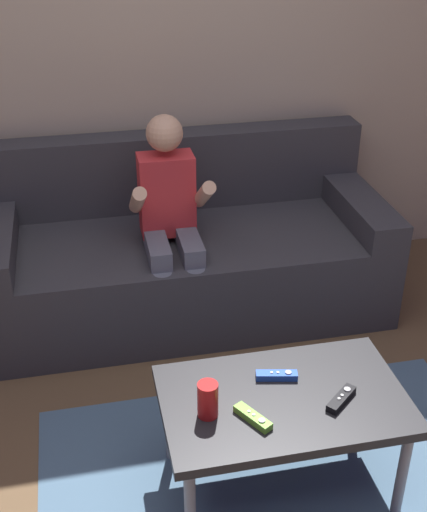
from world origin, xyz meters
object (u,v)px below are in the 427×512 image
at_px(person_seated_on_couch, 170,217).
at_px(game_remote_lime_center, 253,417).
at_px(game_remote_blue_near_edge, 277,375).
at_px(game_remote_black_far_corner, 341,399).
at_px(couch, 184,253).
at_px(soda_can, 208,400).
at_px(coffee_table, 283,406).

xyz_separation_m(person_seated_on_couch, game_remote_lime_center, (0.08, -1.13, -0.16)).
xyz_separation_m(game_remote_blue_near_edge, game_remote_black_far_corner, (0.17, -0.16, 0.00)).
bearing_deg(couch, game_remote_blue_near_edge, -83.65).
height_order(game_remote_black_far_corner, soda_can, soda_can).
bearing_deg(coffee_table, soda_can, -173.05).
bearing_deg(game_remote_black_far_corner, person_seated_on_couch, 108.94).
bearing_deg(game_remote_black_far_corner, game_remote_blue_near_edge, 137.61).
distance_m(game_remote_blue_near_edge, soda_can, 0.29).
bearing_deg(game_remote_black_far_corner, game_remote_lime_center, -175.39).
relative_size(coffee_table, game_remote_black_far_corner, 6.19).
distance_m(game_remote_blue_near_edge, game_remote_lime_center, 0.22).
bearing_deg(game_remote_blue_near_edge, couch, 96.35).
bearing_deg(game_remote_lime_center, person_seated_on_couch, 94.00).
height_order(coffee_table, game_remote_blue_near_edge, game_remote_blue_near_edge).
xyz_separation_m(coffee_table, soda_can, (-0.26, -0.03, 0.10)).
bearing_deg(soda_can, game_remote_black_far_corner, -4.05).
bearing_deg(couch, game_remote_lime_center, -90.24).
distance_m(couch, person_seated_on_couch, 0.35).
xyz_separation_m(couch, game_remote_black_far_corner, (0.30, -1.28, 0.13)).
xyz_separation_m(game_remote_lime_center, game_remote_black_far_corner, (0.30, 0.02, 0.00)).
xyz_separation_m(person_seated_on_couch, coffee_table, (0.21, -1.04, -0.21)).
xyz_separation_m(person_seated_on_couch, game_remote_blue_near_edge, (0.21, -0.95, -0.16)).
xyz_separation_m(couch, game_remote_blue_near_edge, (0.13, -1.13, 0.13)).
bearing_deg(couch, coffee_table, -84.29).
relative_size(game_remote_lime_center, game_remote_black_far_corner, 1.07).
distance_m(person_seated_on_couch, soda_can, 1.08).
distance_m(couch, game_remote_blue_near_edge, 1.14).
distance_m(game_remote_blue_near_edge, game_remote_black_far_corner, 0.23).
relative_size(person_seated_on_couch, game_remote_blue_near_edge, 6.93).
relative_size(game_remote_blue_near_edge, game_remote_lime_center, 1.04).
xyz_separation_m(person_seated_on_couch, game_remote_black_far_corner, (0.38, -1.11, -0.16)).
relative_size(game_remote_black_far_corner, soda_can, 1.06).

